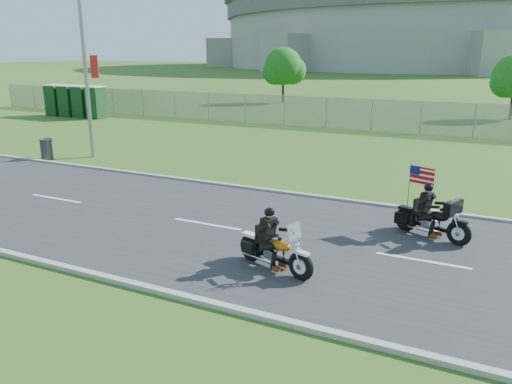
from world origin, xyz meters
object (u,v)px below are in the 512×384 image
at_px(porta_toilet_a, 96,103).
at_px(trash_can, 47,150).
at_px(streetlight, 86,34).
at_px(porta_toilet_c, 68,101).
at_px(motorcycle_follow, 432,220).
at_px(porta_toilet_d, 55,101).
at_px(porta_toilet_b, 82,102).
at_px(motorcycle_lead, 274,251).

relative_size(porta_toilet_a, trash_can, 2.46).
height_order(streetlight, porta_toilet_c, streetlight).
distance_m(porta_toilet_c, motorcycle_follow, 32.54).
height_order(streetlight, trash_can, streetlight).
bearing_deg(motorcycle_follow, trash_can, -168.03).
xyz_separation_m(porta_toilet_d, motorcycle_follow, (30.14, -15.23, -0.64)).
xyz_separation_m(porta_toilet_b, trash_can, (9.87, -12.35, -0.68)).
bearing_deg(streetlight, motorcycle_lead, -32.25).
bearing_deg(porta_toilet_d, porta_toilet_c, 0.00).
bearing_deg(porta_toilet_d, porta_toilet_b, 0.00).
height_order(porta_toilet_c, trash_can, porta_toilet_c).
relative_size(motorcycle_lead, motorcycle_follow, 1.01).
distance_m(motorcycle_lead, trash_can, 15.93).
relative_size(porta_toilet_a, porta_toilet_b, 1.00).
bearing_deg(motorcycle_lead, trash_can, 173.60).
distance_m(streetlight, trash_can, 5.62).
height_order(porta_toilet_c, porta_toilet_d, same).
height_order(motorcycle_follow, trash_can, motorcycle_follow).
height_order(porta_toilet_a, trash_can, porta_toilet_a).
xyz_separation_m(porta_toilet_a, motorcycle_lead, (22.97, -18.95, -0.68)).
xyz_separation_m(motorcycle_lead, motorcycle_follow, (2.98, 3.71, 0.04)).
height_order(porta_toilet_d, motorcycle_lead, porta_toilet_d).
relative_size(porta_toilet_b, porta_toilet_c, 1.00).
bearing_deg(porta_toilet_d, motorcycle_lead, -34.90).
relative_size(porta_toilet_b, trash_can, 2.46).
height_order(porta_toilet_a, porta_toilet_b, same).
relative_size(porta_toilet_b, motorcycle_lead, 1.08).
xyz_separation_m(porta_toilet_b, motorcycle_lead, (24.37, -18.95, -0.68)).
relative_size(porta_toilet_c, porta_toilet_d, 1.00).
bearing_deg(porta_toilet_b, motorcycle_follow, -29.12).
distance_m(streetlight, motorcycle_follow, 17.31).
height_order(streetlight, porta_toilet_b, streetlight).
bearing_deg(porta_toilet_c, porta_toilet_b, 0.00).
bearing_deg(streetlight, porta_toilet_d, 142.83).
bearing_deg(motorcycle_lead, motorcycle_follow, 69.35).
height_order(motorcycle_lead, motorcycle_follow, motorcycle_follow).
bearing_deg(motorcycle_lead, porta_toilet_d, 163.19).
relative_size(porta_toilet_c, motorcycle_lead, 1.08).
distance_m(porta_toilet_d, trash_can, 17.71).
height_order(motorcycle_lead, trash_can, motorcycle_lead).
height_order(porta_toilet_b, trash_can, porta_toilet_b).
xyz_separation_m(porta_toilet_c, trash_can, (11.27, -12.35, -0.68)).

